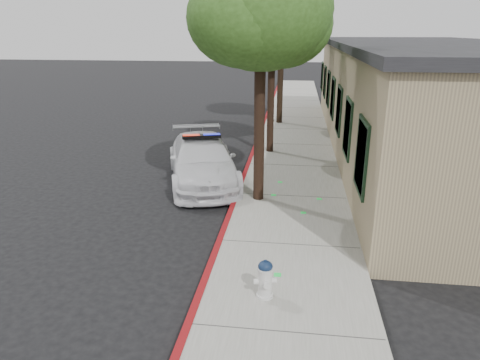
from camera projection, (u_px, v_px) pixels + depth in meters
name	position (u px, v px, depth m)	size (l,w,h in m)	color
ground	(217.00, 246.00, 9.94)	(120.00, 120.00, 0.00)	black
sidewalk	(290.00, 198.00, 12.54)	(3.20, 60.00, 0.15)	gray
red_curb	(237.00, 195.00, 12.72)	(0.14, 60.00, 0.16)	maroon
clapboard_building	(427.00, 99.00, 16.88)	(7.30, 20.89, 4.24)	tan
police_car	(202.00, 160.00, 13.89)	(3.37, 5.33, 1.56)	silver
fire_hydrant	(265.00, 279.00, 7.67)	(0.42, 0.36, 0.73)	silver
street_tree_near	(261.00, 15.00, 10.74)	(3.58, 3.57, 6.50)	black
street_tree_mid	(273.00, 31.00, 15.70)	(3.30, 3.09, 5.90)	black
street_tree_far	(283.00, 24.00, 20.81)	(3.60, 3.34, 6.32)	black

